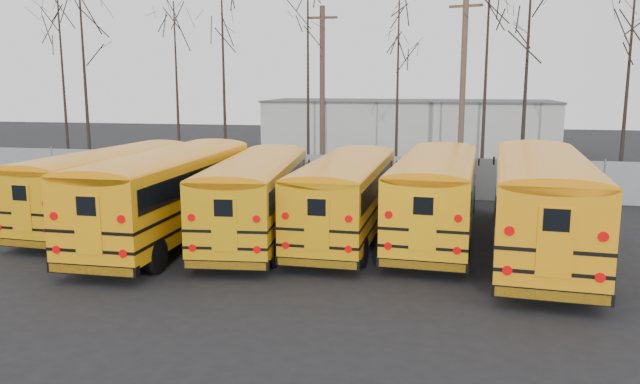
% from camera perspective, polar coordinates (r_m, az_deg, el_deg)
% --- Properties ---
extents(ground, '(120.00, 120.00, 0.00)m').
position_cam_1_polar(ground, '(19.46, -3.41, -6.55)').
color(ground, black).
rests_on(ground, ground).
extents(fence, '(40.00, 0.04, 2.00)m').
position_cam_1_polar(fence, '(30.75, 2.20, 1.53)').
color(fence, gray).
rests_on(fence, ground).
extents(distant_building, '(22.00, 8.00, 4.00)m').
position_cam_1_polar(distant_building, '(50.24, 8.08, 5.90)').
color(distant_building, '#ABABA6').
rests_on(distant_building, ground).
extents(bus_a, '(3.34, 10.95, 3.02)m').
position_cam_1_polar(bus_a, '(25.62, -18.64, 1.02)').
color(bus_a, black).
rests_on(bus_a, ground).
extents(bus_b, '(2.75, 11.70, 3.27)m').
position_cam_1_polar(bus_b, '(22.41, -13.53, 0.42)').
color(bus_b, black).
rests_on(bus_b, ground).
extents(bus_c, '(3.52, 10.99, 3.03)m').
position_cam_1_polar(bus_c, '(22.19, -5.73, 0.18)').
color(bus_c, black).
rests_on(bus_c, ground).
extents(bus_d, '(2.74, 10.76, 2.99)m').
position_cam_1_polar(bus_d, '(22.16, 2.47, 0.16)').
color(bus_d, black).
rests_on(bus_d, ground).
extents(bus_e, '(3.25, 11.31, 3.13)m').
position_cam_1_polar(bus_e, '(22.41, 10.61, 0.31)').
color(bus_e, black).
rests_on(bus_e, ground).
extents(bus_f, '(3.76, 12.32, 3.40)m').
position_cam_1_polar(bus_f, '(21.00, 19.55, -0.31)').
color(bus_f, black).
rests_on(bus_f, ground).
extents(utility_pole_left, '(1.74, 0.30, 9.76)m').
position_cam_1_polar(utility_pole_left, '(36.27, 0.21, 9.20)').
color(utility_pole_left, '#443427').
rests_on(utility_pole_left, ground).
extents(utility_pole_right, '(1.78, 0.67, 10.23)m').
position_cam_1_polar(utility_pole_right, '(35.41, 12.91, 9.32)').
color(utility_pole_right, brown).
rests_on(utility_pole_right, ground).
extents(tree_0, '(0.26, 0.26, 11.90)m').
position_cam_1_polar(tree_0, '(39.74, -22.46, 9.88)').
color(tree_0, black).
rests_on(tree_0, ground).
extents(tree_1, '(0.26, 0.26, 11.63)m').
position_cam_1_polar(tree_1, '(37.54, -20.71, 9.81)').
color(tree_1, black).
rests_on(tree_1, ground).
extents(tree_2, '(0.26, 0.26, 10.05)m').
position_cam_1_polar(tree_2, '(37.42, -12.94, 8.99)').
color(tree_2, black).
rests_on(tree_2, ground).
extents(tree_3, '(0.26, 0.26, 11.71)m').
position_cam_1_polar(tree_3, '(34.18, -8.80, 10.44)').
color(tree_3, black).
rests_on(tree_3, ground).
extents(tree_4, '(0.26, 0.26, 12.72)m').
position_cam_1_polar(tree_4, '(34.66, -1.11, 11.38)').
color(tree_4, black).
rests_on(tree_4, ground).
extents(tree_5, '(0.26, 0.26, 9.80)m').
position_cam_1_polar(tree_5, '(32.03, 7.08, 8.80)').
color(tree_5, black).
rests_on(tree_5, ground).
extents(tree_6, '(0.26, 0.26, 12.61)m').
position_cam_1_polar(tree_6, '(33.47, 14.95, 11.00)').
color(tree_6, black).
rests_on(tree_6, ground).
extents(tree_7, '(0.26, 0.26, 11.75)m').
position_cam_1_polar(tree_7, '(35.96, 18.33, 10.06)').
color(tree_7, black).
rests_on(tree_7, ground).
extents(tree_8, '(0.26, 0.26, 10.99)m').
position_cam_1_polar(tree_8, '(34.67, 26.30, 8.93)').
color(tree_8, black).
rests_on(tree_8, ground).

